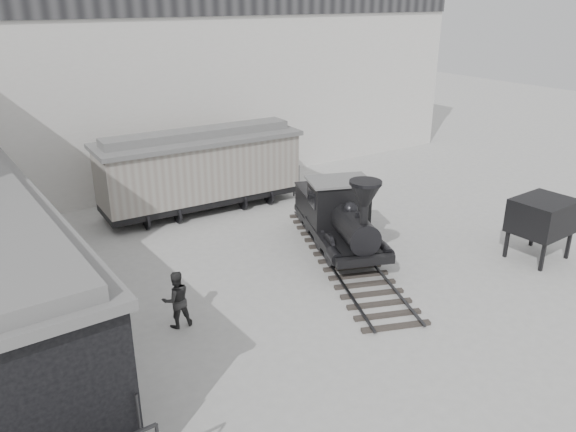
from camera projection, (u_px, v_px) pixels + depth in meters
ground at (373, 313)px, 16.84m from camera, size 90.00×90.00×0.00m
north_wall at (168, 71)px, 26.46m from camera, size 34.00×2.51×11.00m
locomotive at (341, 221)px, 20.40m from camera, size 5.32×9.70×3.38m
boxcar at (200, 168)px, 24.32m from camera, size 8.94×3.05×3.63m
visitor_a at (52, 313)px, 15.11m from camera, size 0.70×0.50×1.81m
visitor_b at (176, 299)px, 15.89m from camera, size 0.89×0.73×1.72m
coal_hopper at (542, 220)px, 19.88m from camera, size 2.14×1.79×2.24m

